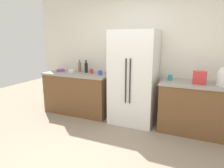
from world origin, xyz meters
name	(u,v)px	position (x,y,z in m)	size (l,w,h in m)	color
ground_plane	(99,165)	(0.00, 0.00, 0.00)	(10.05, 10.05, 0.00)	gray
kitchen_back_panel	(142,51)	(0.00, 1.98, 1.41)	(5.03, 0.10, 2.82)	silver
counter_left	(79,93)	(-1.34, 1.60, 0.46)	(1.52, 0.67, 0.91)	brown
counter_right	(205,109)	(1.27, 1.60, 0.46)	(1.56, 0.67, 0.91)	brown
refrigerator	(134,78)	(-0.05, 1.59, 0.91)	(0.86, 0.68, 1.82)	white
toaster	(200,78)	(1.13, 1.54, 1.02)	(0.22, 0.15, 0.22)	red
bottle_a	(86,67)	(-1.21, 1.74, 1.03)	(0.07, 0.07, 0.28)	black
bottle_b	(80,67)	(-1.42, 1.80, 1.02)	(0.07, 0.07, 0.27)	brown
cup_b	(170,78)	(0.64, 1.64, 0.96)	(0.08, 0.08, 0.10)	teal
cup_c	(92,71)	(-1.05, 1.70, 0.96)	(0.08, 0.08, 0.10)	red
cup_d	(100,73)	(-0.81, 1.63, 0.96)	(0.09, 0.09, 0.09)	blue
bowl_a	(71,71)	(-1.55, 1.64, 0.94)	(0.14, 0.14, 0.06)	white
bowl_b	(61,70)	(-1.85, 1.64, 0.94)	(0.18, 0.18, 0.05)	purple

